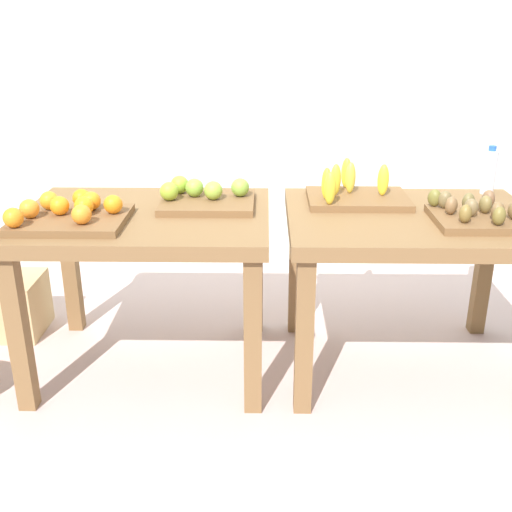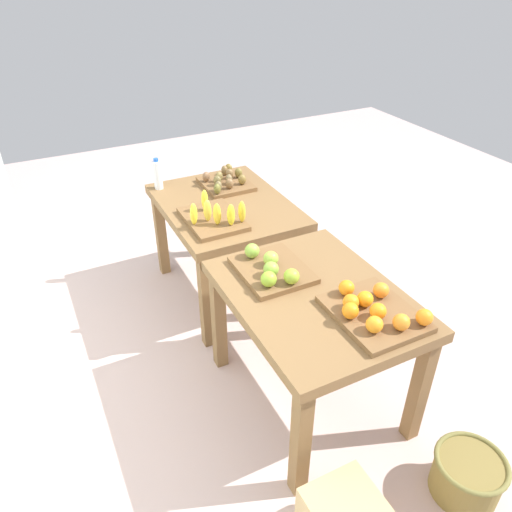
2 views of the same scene
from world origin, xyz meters
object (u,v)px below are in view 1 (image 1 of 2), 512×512
apple_bin (205,197)px  kiwi_bin (479,214)px  display_table_left (147,237)px  banana_crate (354,193)px  orange_bin (69,214)px  cardboard_produce_box (2,305)px  display_table_right (410,238)px  water_bottle (489,172)px

apple_bin → kiwi_bin: bearing=-11.5°
kiwi_bin → display_table_left: bearing=175.4°
apple_bin → banana_crate: bearing=4.7°
apple_bin → banana_crate: 0.66m
orange_bin → cardboard_produce_box: orange_bin is taller
cardboard_produce_box → apple_bin: bearing=-9.8°
display_table_left → apple_bin: (0.24, 0.12, 0.14)m
orange_bin → banana_crate: banana_crate is taller
display_table_right → cardboard_produce_box: (-1.93, 0.30, -0.48)m
orange_bin → water_bottle: bearing=14.4°
display_table_left → kiwi_bin: bearing=-4.6°
display_table_left → banana_crate: 0.92m
orange_bin → water_bottle: (1.81, 0.46, 0.06)m
display_table_right → orange_bin: (-1.39, -0.14, 0.14)m
banana_crate → cardboard_produce_box: banana_crate is taller
banana_crate → kiwi_bin: (0.46, -0.28, -0.00)m
apple_bin → cardboard_produce_box: (-1.05, 0.18, -0.62)m
orange_bin → water_bottle: 1.87m
orange_bin → water_bottle: size_ratio=1.98×
kiwi_bin → cardboard_produce_box: size_ratio=0.91×
kiwi_bin → water_bottle: bearing=67.6°
display_table_right → water_bottle: 0.57m
display_table_left → display_table_right: size_ratio=1.00×
display_table_right → kiwi_bin: bearing=-24.9°
display_table_right → water_bottle: bearing=38.2°
display_table_left → cardboard_produce_box: (-0.81, 0.30, -0.48)m
kiwi_bin → banana_crate: bearing=148.6°
display_table_right → apple_bin: 0.90m
display_table_left → kiwi_bin: size_ratio=2.84×
water_bottle → kiwi_bin: bearing=-112.4°
orange_bin → apple_bin: bearing=26.4°
display_table_left → kiwi_bin: 1.37m
display_table_right → banana_crate: bearing=142.6°
banana_crate → kiwi_bin: banana_crate is taller
display_table_right → water_bottle: water_bottle is taller
display_table_left → banana_crate: size_ratio=2.36×
banana_crate → orange_bin: bearing=-165.2°
display_table_left → orange_bin: orange_bin is taller
display_table_left → display_table_right: same height
orange_bin → cardboard_produce_box: bearing=141.0°
display_table_right → banana_crate: banana_crate is taller
banana_crate → water_bottle: 0.66m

